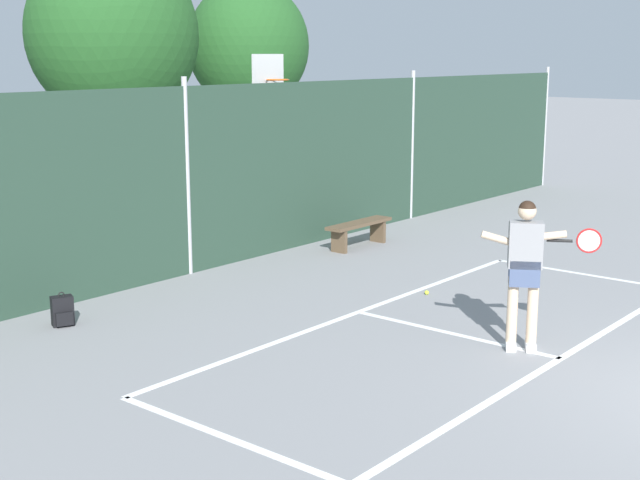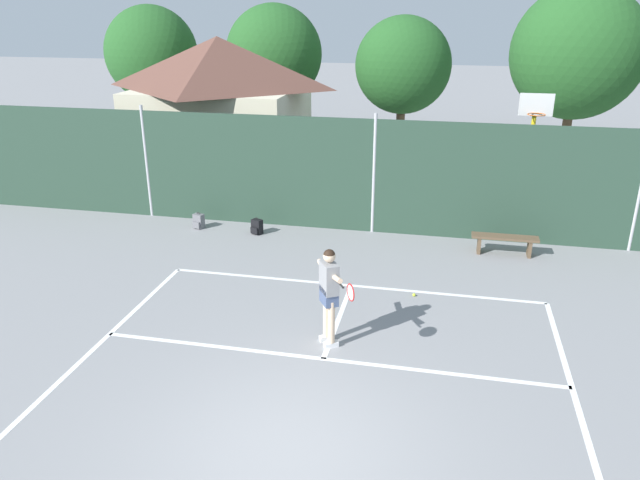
% 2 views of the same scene
% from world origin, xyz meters
% --- Properties ---
extents(chainlink_fence, '(26.09, 0.09, 3.21)m').
position_xyz_m(chainlink_fence, '(0.00, 9.00, 1.53)').
color(chainlink_fence, '#284233').
rests_on(chainlink_fence, ground).
extents(basketball_hoop, '(0.90, 0.67, 3.55)m').
position_xyz_m(basketball_hoop, '(4.11, 11.05, 2.31)').
color(basketball_hoop, yellow).
rests_on(basketball_hoop, ground).
extents(tennis_player, '(0.88, 1.20, 1.85)m').
position_xyz_m(tennis_player, '(-0.00, 2.99, 1.11)').
color(tennis_player, silver).
rests_on(tennis_player, ground).
extents(tennis_ball, '(0.07, 0.07, 0.07)m').
position_xyz_m(tennis_ball, '(1.38, 5.26, 0.03)').
color(tennis_ball, '#CCE033').
rests_on(tennis_ball, ground).
extents(backpack_black, '(0.33, 0.32, 0.46)m').
position_xyz_m(backpack_black, '(-3.02, 8.17, 0.19)').
color(backpack_black, black).
rests_on(backpack_black, ground).
extents(courtside_bench, '(1.60, 0.36, 0.48)m').
position_xyz_m(courtside_bench, '(3.39, 8.06, 0.36)').
color(courtside_bench, brown).
rests_on(courtside_bench, ground).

